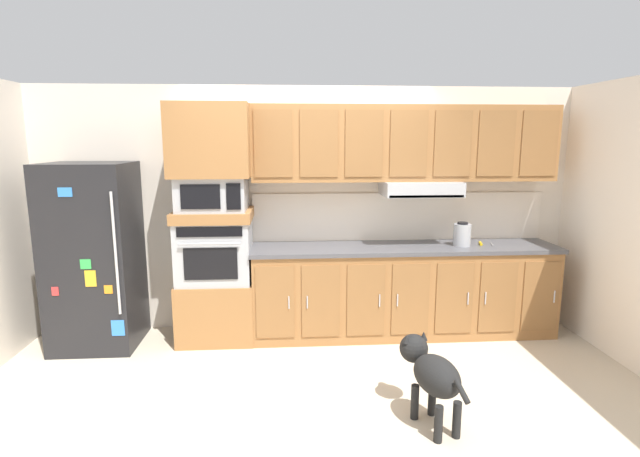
% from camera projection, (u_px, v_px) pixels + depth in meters
% --- Properties ---
extents(ground_plane, '(9.60, 9.60, 0.00)m').
position_uv_depth(ground_plane, '(313.00, 368.00, 4.24)').
color(ground_plane, beige).
extents(back_kitchen_wall, '(6.20, 0.12, 2.50)m').
position_uv_depth(back_kitchen_wall, '(307.00, 209.00, 5.10)').
color(back_kitchen_wall, silver).
rests_on(back_kitchen_wall, ground).
extents(side_panel_right, '(0.12, 7.10, 2.50)m').
position_uv_depth(side_panel_right, '(635.00, 224.00, 4.20)').
color(side_panel_right, white).
rests_on(side_panel_right, ground).
extents(refrigerator, '(0.76, 0.73, 1.76)m').
position_uv_depth(refrigerator, '(94.00, 256.00, 4.61)').
color(refrigerator, black).
rests_on(refrigerator, ground).
extents(oven_base_cabinet, '(0.74, 0.62, 0.60)m').
position_uv_depth(oven_base_cabinet, '(217.00, 309.00, 4.86)').
color(oven_base_cabinet, '#996638').
rests_on(oven_base_cabinet, ground).
extents(built_in_oven, '(0.70, 0.62, 0.60)m').
position_uv_depth(built_in_oven, '(215.00, 250.00, 4.75)').
color(built_in_oven, '#A8AAAF').
rests_on(built_in_oven, oven_base_cabinet).
extents(appliance_mid_shelf, '(0.74, 0.62, 0.10)m').
position_uv_depth(appliance_mid_shelf, '(214.00, 215.00, 4.69)').
color(appliance_mid_shelf, '#996638').
rests_on(appliance_mid_shelf, built_in_oven).
extents(microwave, '(0.64, 0.54, 0.32)m').
position_uv_depth(microwave, '(213.00, 193.00, 4.64)').
color(microwave, '#A8AAAF').
rests_on(microwave, appliance_mid_shelf).
extents(appliance_upper_cabinet, '(0.74, 0.62, 0.68)m').
position_uv_depth(appliance_upper_cabinet, '(211.00, 140.00, 4.56)').
color(appliance_upper_cabinet, '#996638').
rests_on(appliance_upper_cabinet, microwave).
extents(lower_cabinet_run, '(3.02, 0.63, 0.88)m').
position_uv_depth(lower_cabinet_run, '(403.00, 291.00, 4.95)').
color(lower_cabinet_run, '#996638').
rests_on(lower_cabinet_run, ground).
extents(countertop_slab, '(3.06, 0.64, 0.04)m').
position_uv_depth(countertop_slab, '(404.00, 247.00, 4.88)').
color(countertop_slab, '#4C4C51').
rests_on(countertop_slab, lower_cabinet_run).
extents(backsplash_panel, '(3.06, 0.02, 0.50)m').
position_uv_depth(backsplash_panel, '(399.00, 216.00, 5.11)').
color(backsplash_panel, white).
rests_on(backsplash_panel, countertop_slab).
extents(upper_cabinet_with_hood, '(3.02, 0.48, 0.88)m').
position_uv_depth(upper_cabinet_with_hood, '(406.00, 146.00, 4.81)').
color(upper_cabinet_with_hood, '#996638').
rests_on(upper_cabinet_with_hood, backsplash_panel).
extents(screwdriver, '(0.15, 0.14, 0.03)m').
position_uv_depth(screwdriver, '(482.00, 243.00, 4.90)').
color(screwdriver, yellow).
rests_on(screwdriver, countertop_slab).
extents(electric_kettle, '(0.17, 0.17, 0.24)m').
position_uv_depth(electric_kettle, '(462.00, 235.00, 4.84)').
color(electric_kettle, '#A8AAAF').
rests_on(electric_kettle, countertop_slab).
extents(dog, '(0.38, 0.80, 0.58)m').
position_uv_depth(dog, '(431.00, 371.00, 3.37)').
color(dog, black).
rests_on(dog, ground).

